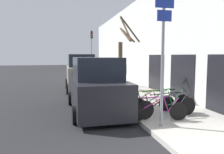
# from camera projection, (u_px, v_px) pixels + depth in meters

# --- Properties ---
(ground_plane) EXTENTS (80.00, 80.00, 0.00)m
(ground_plane) POSITION_uv_depth(u_px,v_px,m) (84.00, 90.00, 14.47)
(ground_plane) COLOR black
(sidewalk_curb) EXTENTS (3.20, 32.00, 0.15)m
(sidewalk_curb) POSITION_uv_depth(u_px,v_px,m) (113.00, 83.00, 17.76)
(sidewalk_curb) COLOR #ADA89E
(sidewalk_curb) RESTS_ON ground
(building_facade) EXTENTS (0.23, 32.00, 6.50)m
(building_facade) POSITION_uv_depth(u_px,v_px,m) (134.00, 44.00, 17.78)
(building_facade) COLOR silver
(building_facade) RESTS_ON ground
(signpost) EXTENTS (0.58, 0.11, 3.96)m
(signpost) POSITION_uv_depth(u_px,v_px,m) (163.00, 53.00, 6.44)
(signpost) COLOR gray
(signpost) RESTS_ON sidewalk_curb
(bicycle_0) EXTENTS (1.99, 0.50, 0.83)m
(bicycle_0) POSITION_uv_depth(u_px,v_px,m) (157.00, 110.00, 7.16)
(bicycle_0) COLOR black
(bicycle_0) RESTS_ON sidewalk_curb
(bicycle_1) EXTENTS (2.35, 0.44, 0.88)m
(bicycle_1) POSITION_uv_depth(u_px,v_px,m) (167.00, 106.00, 7.59)
(bicycle_1) COLOR black
(bicycle_1) RESTS_ON sidewalk_curb
(bicycle_2) EXTENTS (2.57, 0.52, 0.96)m
(bicycle_2) POSITION_uv_depth(u_px,v_px,m) (161.00, 104.00, 7.83)
(bicycle_2) COLOR black
(bicycle_2) RESTS_ON sidewalk_curb
(bicycle_3) EXTENTS (2.13, 0.44, 0.86)m
(bicycle_3) POSITION_uv_depth(u_px,v_px,m) (148.00, 102.00, 8.27)
(bicycle_3) COLOR black
(bicycle_3) RESTS_ON sidewalk_curb
(parked_car_0) EXTENTS (2.14, 4.77, 2.22)m
(parked_car_0) POSITION_uv_depth(u_px,v_px,m) (96.00, 87.00, 8.84)
(parked_car_0) COLOR black
(parked_car_0) RESTS_ON ground
(parked_car_1) EXTENTS (1.96, 4.27, 2.37)m
(parked_car_1) POSITION_uv_depth(u_px,v_px,m) (81.00, 74.00, 14.31)
(parked_car_1) COLOR gray
(parked_car_1) RESTS_ON ground
(pedestrian_near) EXTENTS (0.45, 0.39, 1.76)m
(pedestrian_near) POSITION_uv_depth(u_px,v_px,m) (121.00, 72.00, 15.29)
(pedestrian_near) COLOR #4C3D2D
(pedestrian_near) RESTS_ON sidewalk_curb
(street_tree) EXTENTS (1.08, 1.14, 4.10)m
(street_tree) POSITION_uv_depth(u_px,v_px,m) (122.00, 61.00, 10.95)
(street_tree) COLOR brown
(street_tree) RESTS_ON sidewalk_curb
(traffic_light) EXTENTS (0.20, 0.30, 4.50)m
(traffic_light) POSITION_uv_depth(u_px,v_px,m) (92.00, 47.00, 20.35)
(traffic_light) COLOR gray
(traffic_light) RESTS_ON sidewalk_curb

